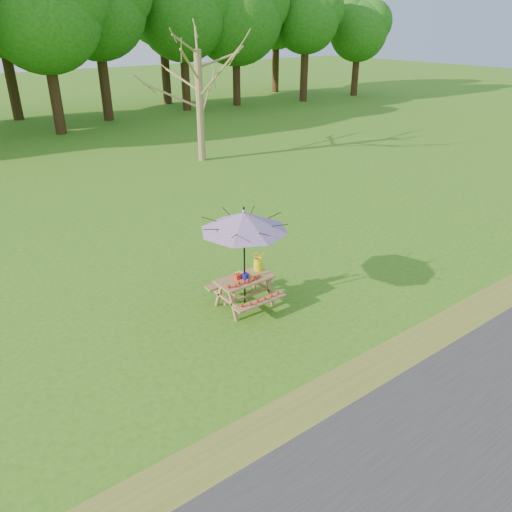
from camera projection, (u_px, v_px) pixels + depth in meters
ground at (322, 290)px, 11.38m from camera, size 120.00×120.00×0.00m
drygrass_strip at (426, 348)px, 9.35m from camera, size 120.00×1.20×0.01m
picnic_table at (245, 292)px, 10.61m from camera, size 1.20×1.32×0.67m
patio_umbrella at (244, 221)px, 9.92m from camera, size 1.95×1.95×2.25m
produce_bins at (242, 276)px, 10.44m from camera, size 0.24×0.35×0.13m
tomatoes_row at (244, 282)px, 10.24m from camera, size 0.77×0.13×0.07m
flower_bucket at (258, 259)px, 10.72m from camera, size 0.34×0.31×0.46m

